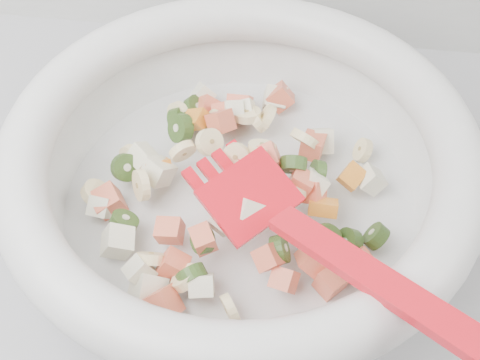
# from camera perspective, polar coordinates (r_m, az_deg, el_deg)

# --- Properties ---
(mixing_bowl) EXTENTS (0.41, 0.42, 0.15)m
(mixing_bowl) POSITION_cam_1_polar(r_m,az_deg,el_deg) (0.56, 0.01, 0.78)
(mixing_bowl) COLOR silver
(mixing_bowl) RESTS_ON counter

